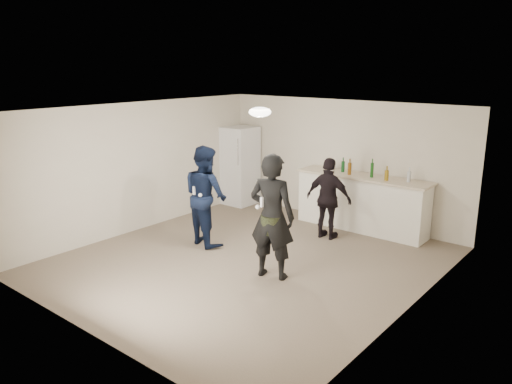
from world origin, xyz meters
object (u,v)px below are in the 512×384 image
Objects in this scene: counter at (362,204)px; fridge at (239,166)px; shaker at (333,166)px; man at (206,195)px; woman at (272,217)px; spectator at (329,199)px.

counter is 1.44× the size of fridge.
man is at bearing -113.47° from shaker.
counter is 0.97m from shaker.
woman is (0.00, -2.92, 0.44)m from counter.
shaker is 0.09× the size of woman.
counter is 1.70× the size of spectator.
man is at bearing -126.14° from counter.
man is 0.93× the size of woman.
man is (-1.82, -2.49, 0.38)m from counter.
spectator reaches higher than shaker.
man is at bearing -27.53° from woman.
counter is 2.95m from woman.
man reaches higher than shaker.
shaker is at bearing 3.12° from fridge.
fridge reaches higher than spectator.
counter is 0.92m from spectator.
counter is 3.11m from man.
woman reaches higher than spectator.
man is at bearing -61.89° from fridge.
woman is at bearing -89.95° from counter.
man is 1.18× the size of spectator.
woman reaches higher than counter.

